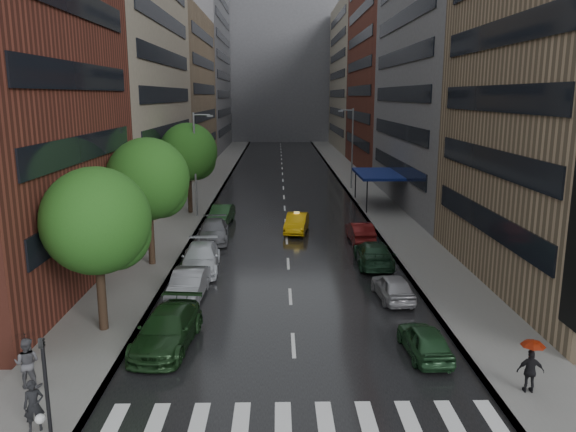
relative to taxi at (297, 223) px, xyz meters
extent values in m
plane|color=gray|center=(-0.82, -24.49, -0.74)|extent=(220.00, 220.00, 0.00)
cube|color=black|center=(-0.82, 25.51, -0.74)|extent=(14.00, 140.00, 0.01)
cube|color=gray|center=(-9.82, 25.51, -0.67)|extent=(4.00, 140.00, 0.15)
cube|color=gray|center=(8.18, 25.51, -0.67)|extent=(4.00, 140.00, 0.15)
cube|color=silver|center=(-6.92, -26.49, -0.73)|extent=(0.55, 2.80, 0.01)
cube|color=silver|center=(-5.52, -26.49, -0.73)|extent=(0.55, 2.80, 0.01)
cube|color=silver|center=(-4.12, -26.49, -0.73)|extent=(0.55, 2.80, 0.01)
cube|color=silver|center=(-2.72, -26.49, -0.73)|extent=(0.55, 2.80, 0.01)
cube|color=silver|center=(-1.32, -26.49, -0.73)|extent=(0.55, 2.80, 0.01)
cube|color=silver|center=(0.08, -26.49, -0.73)|extent=(0.55, 2.80, 0.01)
cube|color=silver|center=(1.48, -26.49, -0.73)|extent=(0.55, 2.80, 0.01)
cube|color=silver|center=(2.88, -26.49, -0.73)|extent=(0.55, 2.80, 0.01)
cube|color=silver|center=(4.28, -26.49, -0.73)|extent=(0.55, 2.80, 0.01)
cube|color=silver|center=(5.68, -26.49, -0.73)|extent=(0.55, 2.80, 0.01)
cube|color=maroon|center=(-15.82, -12.49, 12.26)|extent=(8.00, 20.00, 26.00)
cube|color=gray|center=(-15.82, 11.51, 16.26)|extent=(8.00, 28.00, 34.00)
cube|color=#937A5B|center=(-15.82, 39.51, 10.26)|extent=(8.00, 28.00, 22.00)
cube|color=slate|center=(-15.82, 69.51, 18.26)|extent=(8.00, 32.00, 38.00)
cube|color=slate|center=(14.18, 11.51, 11.26)|extent=(8.00, 28.00, 24.00)
cube|color=maroon|center=(14.18, 39.51, 17.26)|extent=(8.00, 28.00, 36.00)
cube|color=gray|center=(14.18, 69.51, 13.26)|extent=(8.00, 32.00, 28.00)
cube|color=slate|center=(-0.82, 93.51, 15.26)|extent=(40.00, 14.00, 32.00)
cylinder|color=#382619|center=(-9.42, -18.91, 1.34)|extent=(0.40, 0.40, 4.16)
sphere|color=#1E5116|center=(-9.42, -18.91, 4.46)|extent=(4.76, 4.76, 4.76)
cylinder|color=#382619|center=(-9.42, -8.79, 1.48)|extent=(0.40, 0.40, 4.44)
sphere|color=#1E5116|center=(-9.42, -8.79, 4.81)|extent=(5.08, 5.08, 5.08)
cylinder|color=#382619|center=(-9.42, 7.13, 1.52)|extent=(0.40, 0.40, 4.51)
sphere|color=#1E5116|center=(-9.42, 7.13, 4.90)|extent=(5.16, 5.16, 5.16)
imported|color=#F7B40D|center=(0.00, 0.00, 0.00)|extent=(2.20, 4.68, 1.48)
imported|color=black|center=(-6.22, -20.49, 0.04)|extent=(2.72, 5.61, 1.57)
imported|color=slate|center=(-6.22, -14.70, 0.03)|extent=(1.84, 4.73, 1.53)
imported|color=silver|center=(-6.22, -9.81, 0.05)|extent=(2.52, 5.59, 1.59)
imported|color=slate|center=(-6.22, -2.58, 0.01)|extent=(2.46, 5.34, 1.51)
imported|color=#1B3D1E|center=(-6.22, 3.33, 0.02)|extent=(2.03, 4.73, 1.51)
imported|color=#1C3E22|center=(4.58, -21.54, -0.08)|extent=(1.75, 3.97, 1.33)
imported|color=gray|center=(4.58, -14.98, -0.06)|extent=(1.92, 4.13, 1.37)
imported|color=#193823|center=(4.58, -8.92, 0.03)|extent=(2.36, 5.42, 1.55)
imported|color=#5F1313|center=(4.58, -2.94, -0.01)|extent=(1.77, 4.53, 1.47)
imported|color=black|center=(-9.19, -26.83, 0.26)|extent=(0.72, 0.60, 1.69)
sphere|color=white|center=(-8.99, -26.93, -0.14)|extent=(0.32, 0.32, 0.32)
imported|color=#55545A|center=(-10.59, -24.08, 0.35)|extent=(0.94, 0.74, 1.88)
imported|color=black|center=(-10.59, -24.08, 1.06)|extent=(0.96, 0.98, 0.88)
imported|color=black|center=(7.51, -24.78, 0.21)|extent=(0.98, 0.50, 1.60)
imported|color=#A0260C|center=(7.51, -24.78, 1.06)|extent=(0.82, 0.82, 0.72)
cylinder|color=black|center=(-8.42, -27.54, 1.01)|extent=(0.12, 0.12, 3.20)
imported|color=black|center=(-8.42, -27.54, 2.41)|extent=(0.18, 0.15, 0.90)
cylinder|color=gray|center=(-8.62, 5.51, 3.91)|extent=(0.18, 0.18, 9.00)
cube|color=gray|center=(-7.22, 5.51, 8.11)|extent=(0.50, 0.22, 0.16)
cylinder|color=gray|center=(6.98, 20.51, 3.91)|extent=(0.18, 0.18, 9.00)
cube|color=gray|center=(5.58, 20.51, 8.11)|extent=(0.50, 0.22, 0.16)
cube|color=navy|center=(8.18, 10.51, 2.41)|extent=(4.00, 8.00, 0.25)
cylinder|color=black|center=(6.58, 6.71, 0.91)|extent=(0.12, 0.12, 3.00)
cylinder|color=black|center=(6.58, 14.31, 0.91)|extent=(0.12, 0.12, 3.00)
camera|label=1|loc=(-1.47, -42.98, 9.83)|focal=35.00mm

